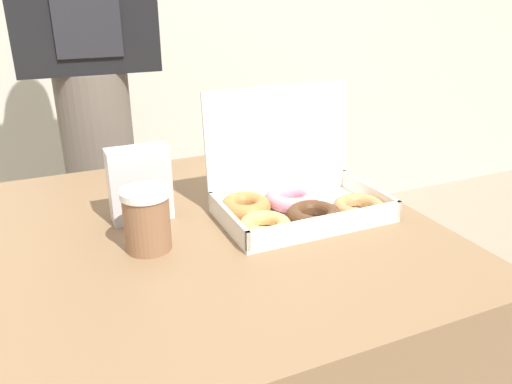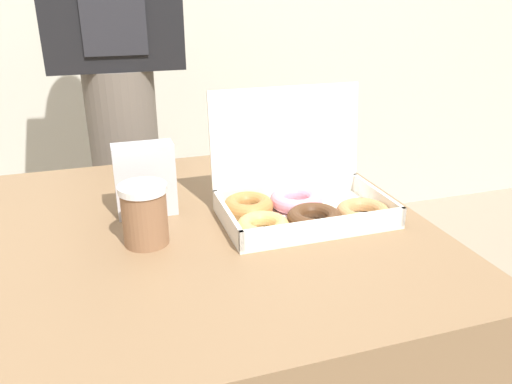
# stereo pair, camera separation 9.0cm
# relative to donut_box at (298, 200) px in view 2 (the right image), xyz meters

# --- Properties ---
(table) EXTENTS (0.84, 0.81, 0.73)m
(table) POSITION_rel_donut_box_xyz_m (-0.19, 0.02, -0.40)
(table) COLOR brown
(table) RESTS_ON ground_plane
(donut_box) EXTENTS (0.33, 0.23, 0.23)m
(donut_box) POSITION_rel_donut_box_xyz_m (0.00, 0.00, 0.00)
(donut_box) COLOR white
(donut_box) RESTS_ON table
(coffee_cup) EXTENTS (0.08, 0.08, 0.11)m
(coffee_cup) POSITION_rel_donut_box_xyz_m (-0.29, -0.02, 0.02)
(coffee_cup) COLOR #8C6042
(coffee_cup) RESTS_ON table
(napkin_holder) EXTENTS (0.11, 0.05, 0.14)m
(napkin_holder) POSITION_rel_donut_box_xyz_m (-0.27, 0.11, 0.04)
(napkin_holder) COLOR silver
(napkin_holder) RESTS_ON table
(person_customer) EXTENTS (0.37, 0.20, 1.71)m
(person_customer) POSITION_rel_donut_box_xyz_m (-0.28, 0.70, 0.17)
(person_customer) COLOR #665B51
(person_customer) RESTS_ON ground_plane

